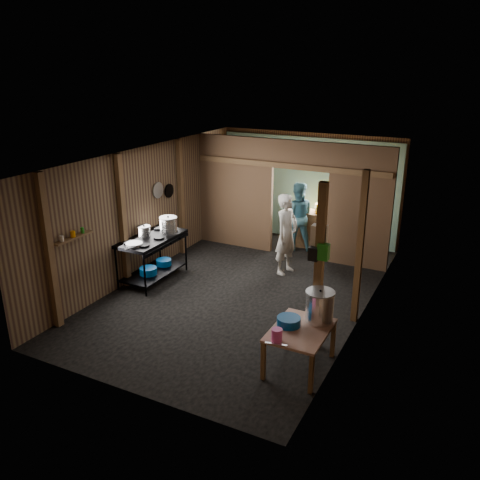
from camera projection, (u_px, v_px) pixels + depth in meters
The scene contains 42 objects.
floor at pixel (245, 291), 9.59m from camera, with size 4.50×7.00×0.00m, color black.
ceiling at pixel (245, 156), 8.72m from camera, with size 4.50×7.00×0.00m, color #433D39.
wall_back at pixel (308, 187), 12.10m from camera, with size 4.50×0.00×2.60m, color brown.
wall_front at pixel (121, 304), 6.21m from camera, with size 4.50×0.00×2.60m, color brown.
wall_left at pixel (146, 211), 10.11m from camera, with size 0.00×7.00×2.60m, color brown.
wall_right at pixel (367, 246), 8.20m from camera, with size 0.00×7.00×2.60m, color brown.
partition_left at pixel (236, 192), 11.57m from camera, with size 1.85×0.10×2.60m, color brown.
partition_right at pixel (360, 208), 10.34m from camera, with size 1.35×0.10×2.60m, color brown.
partition_header at pixel (301, 155), 10.56m from camera, with size 1.30×0.10×0.60m, color brown.
turquoise_panel at pixel (307, 189), 12.06m from camera, with size 4.40×0.06×2.50m, color #6CA9A4.
back_counter at pixel (311, 229), 11.80m from camera, with size 1.20×0.50×0.85m, color brown.
wall_clock at pixel (318, 164), 11.70m from camera, with size 0.20×0.20×0.03m, color beige.
post_left_a at pixel (50, 253), 7.89m from camera, with size 0.10×0.12×2.60m, color brown.
post_left_b at pixel (123, 222), 9.41m from camera, with size 0.10×0.12×2.60m, color brown.
post_left_c at pixel (181, 198), 11.09m from camera, with size 0.10×0.12×2.60m, color brown.
post_right at pixel (360, 249), 8.06m from camera, with size 0.10×0.12×2.60m, color brown.
post_free at pixel (319, 269), 7.28m from camera, with size 0.12×0.12×2.60m, color brown.
cross_beam at pixel (289, 166), 10.71m from camera, with size 4.40×0.12×0.12m, color brown.
pan_lid_big at pixel (158, 190), 10.31m from camera, with size 0.34×0.34×0.03m, color gray.
pan_lid_small at pixel (169, 191), 10.68m from camera, with size 0.30×0.30×0.03m, color black.
wall_shelf at pixel (73, 238), 8.27m from camera, with size 0.14×0.80×0.03m, color brown.
jar_white at pixel (61, 239), 8.03m from camera, with size 0.07×0.07×0.10m, color beige.
jar_yellow at pixel (73, 234), 8.24m from camera, with size 0.08×0.08×0.10m, color orange.
jar_green at pixel (82, 230), 8.43m from camera, with size 0.06×0.06×0.10m, color #1A7515.
bag_white at pixel (319, 236), 7.20m from camera, with size 0.22×0.15×0.32m, color beige.
bag_green at pixel (323, 252), 7.09m from camera, with size 0.16×0.12×0.24m, color #1A7515.
bag_black at pixel (313, 254), 7.15m from camera, with size 0.14×0.10×0.20m, color black.
gas_range at pixel (153, 258), 9.94m from camera, with size 0.79×1.54×0.91m, color black, non-canonical shape.
prep_table at pixel (300, 348), 7.07m from camera, with size 0.77×1.06×0.62m, color tan, non-canonical shape.
stove_pot_large at pixel (168, 226), 9.96m from camera, with size 0.36×0.36×0.36m, color silver, non-canonical shape.
stove_pot_med at pixel (144, 231), 9.83m from camera, with size 0.26×0.26×0.22m, color silver, non-canonical shape.
frying_pan at pixel (134, 244), 9.33m from camera, with size 0.32×0.54×0.07m, color gray, non-canonical shape.
blue_tub_front at pixel (148, 271), 9.87m from camera, with size 0.34×0.34×0.14m, color navy.
blue_tub_back at pixel (164, 262), 10.32m from camera, with size 0.32×0.32×0.13m, color navy.
stock_pot at pixel (320, 307), 7.12m from camera, with size 0.42×0.42×0.49m, color silver, non-canonical shape.
wash_basin at pixel (289, 321), 7.05m from camera, with size 0.34×0.34×0.13m, color navy.
pink_bucket at pixel (277, 335), 6.65m from camera, with size 0.15×0.15×0.18m, color #E346A1.
knife at pixel (276, 344), 6.59m from camera, with size 0.30×0.04×0.01m, color silver.
yellow_tub at pixel (323, 209), 11.50m from camera, with size 0.39×0.39×0.22m, color orange.
red_cup at pixel (297, 207), 11.79m from camera, with size 0.11×0.11×0.13m, color maroon.
cook at pixel (287, 234), 10.16m from camera, with size 0.61×0.40×1.68m, color beige.
worker_back at pixel (297, 216), 11.48m from camera, with size 0.78×0.61×1.60m, color teal.
Camera 1 is at (3.84, -7.81, 4.15)m, focal length 37.25 mm.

